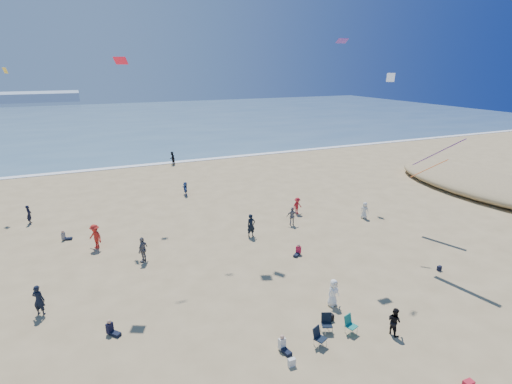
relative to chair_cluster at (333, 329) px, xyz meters
name	(u,v)px	position (x,y,z in m)	size (l,w,h in m)	color
ocean	(107,121)	(-4.33, 91.42, -0.47)	(220.00, 100.00, 0.06)	#476B84
surf_line	(134,166)	(-4.33, 41.42, -0.46)	(220.00, 1.20, 0.08)	white
standing_flyers	(209,233)	(-2.37, 13.36, 0.36)	(32.97, 42.18, 1.92)	black
seated_group	(221,304)	(-4.42, 4.53, -0.08)	(16.79, 29.51, 0.84)	silver
chair_cluster	(333,329)	(0.00, 0.00, 0.00)	(2.78, 1.59, 1.00)	black
white_tote	(292,362)	(-2.90, -0.96, -0.30)	(0.35, 0.20, 0.40)	silver
black_backpack	(331,318)	(0.69, 1.21, -0.31)	(0.30, 0.22, 0.38)	black
cooler	(468,384)	(3.48, -5.14, -0.35)	(0.45, 0.30, 0.30)	red
navy_bag	(439,268)	(10.56, 2.93, -0.33)	(0.28, 0.18, 0.34)	black
kites_aloft	(339,55)	(5.09, 8.17, 13.35)	(39.09, 37.32, 28.88)	#1EAD5A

